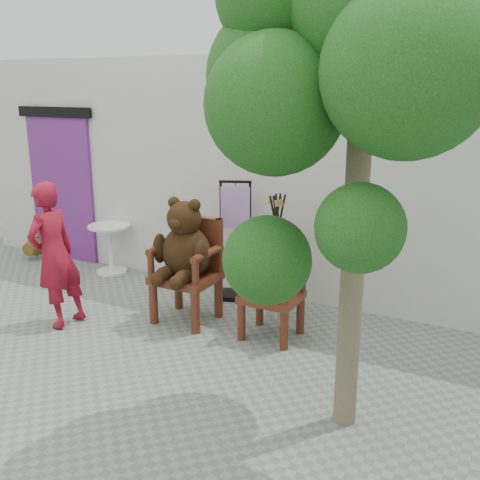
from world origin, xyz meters
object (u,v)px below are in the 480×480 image
at_px(chair_big, 186,252).
at_px(display_stand, 235,254).
at_px(stool_bucket, 276,264).
at_px(person, 55,255).
at_px(cafe_table, 110,243).
at_px(chair_small, 274,282).
at_px(tree, 345,58).

relative_size(chair_big, display_stand, 0.95).
height_order(display_stand, stool_bucket, display_stand).
xyz_separation_m(chair_big, person, (-1.25, -0.75, -0.01)).
bearing_deg(person, cafe_table, -155.68).
bearing_deg(stool_bucket, person, -147.43).
height_order(chair_small, tree, tree).
xyz_separation_m(chair_big, display_stand, (0.16, 0.87, -0.23)).
distance_m(chair_big, tree, 3.21).
height_order(cafe_table, stool_bucket, stool_bucket).
xyz_separation_m(cafe_table, tree, (4.07, -2.20, 2.37)).
xyz_separation_m(person, tree, (3.41, -0.52, 2.00)).
height_order(chair_small, person, person).
xyz_separation_m(chair_big, cafe_table, (-1.91, 0.92, -0.38)).
relative_size(chair_big, person, 0.89).
bearing_deg(person, tree, 83.88).
xyz_separation_m(display_stand, tree, (2.00, -2.15, 2.22)).
bearing_deg(chair_small, display_stand, 138.44).
bearing_deg(display_stand, person, -153.05).
height_order(cafe_table, tree, tree).
relative_size(cafe_table, stool_bucket, 0.48).
bearing_deg(cafe_table, chair_big, -25.68).
distance_m(chair_small, stool_bucket, 0.54).
bearing_deg(chair_big, display_stand, 79.39).
height_order(person, display_stand, person).
height_order(chair_big, tree, tree).
bearing_deg(display_stand, stool_bucket, -44.43).
height_order(person, stool_bucket, person).
bearing_deg(tree, chair_small, 129.06).
xyz_separation_m(display_stand, stool_bucket, (0.69, -0.28, 0.06)).
distance_m(display_stand, tree, 3.68).
relative_size(stool_bucket, tree, 0.39).
xyz_separation_m(chair_small, stool_bucket, (-0.20, 0.50, 0.04)).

